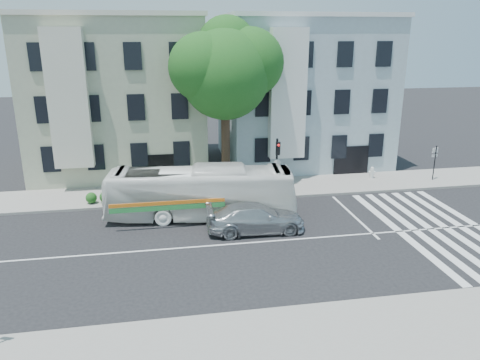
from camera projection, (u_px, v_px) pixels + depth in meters
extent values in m
plane|color=black|center=(251.00, 243.00, 23.34)|extent=(120.00, 120.00, 0.00)
cube|color=gray|center=(227.00, 190.00, 30.82)|extent=(80.00, 4.00, 0.15)
cube|color=gray|center=(297.00, 341.00, 15.81)|extent=(80.00, 4.00, 0.15)
cube|color=#9EA288|center=(119.00, 96.00, 34.59)|extent=(12.00, 10.00, 11.00)
cube|color=#A4B9C3|center=(301.00, 92.00, 36.90)|extent=(12.00, 10.00, 11.00)
cylinder|color=#2D2116|center=(226.00, 151.00, 30.52)|extent=(0.56, 0.56, 5.20)
sphere|color=#184415|center=(225.00, 75.00, 29.03)|extent=(5.60, 5.60, 5.60)
sphere|color=#184415|center=(249.00, 62.00, 29.46)|extent=(4.40, 4.40, 4.40)
sphere|color=#184415|center=(203.00, 67.00, 28.37)|extent=(4.20, 4.20, 4.20)
sphere|color=#184415|center=(227.00, 46.00, 29.69)|extent=(3.80, 3.80, 3.80)
sphere|color=#184415|center=(214.00, 90.00, 29.80)|extent=(3.40, 3.40, 3.40)
imported|color=white|center=(201.00, 193.00, 26.13)|extent=(3.66, 10.77, 2.94)
imported|color=#B9BCC1|center=(256.00, 218.00, 24.48)|extent=(2.21, 5.20, 1.50)
cylinder|color=black|center=(277.00, 169.00, 28.89)|extent=(0.13, 0.13, 3.88)
cube|color=black|center=(278.00, 148.00, 28.23)|extent=(0.32, 0.29, 0.78)
sphere|color=red|center=(279.00, 145.00, 28.04)|extent=(0.15, 0.15, 0.15)
cylinder|color=white|center=(277.00, 163.00, 28.61)|extent=(0.38, 0.20, 0.41)
cylinder|color=silver|center=(372.00, 173.00, 33.07)|extent=(0.27, 0.27, 0.67)
sphere|color=silver|center=(372.00, 168.00, 32.96)|extent=(0.25, 0.25, 0.25)
cylinder|color=silver|center=(372.00, 172.00, 33.04)|extent=(0.47, 0.26, 0.16)
cylinder|color=black|center=(435.00, 163.00, 32.40)|extent=(0.07, 0.07, 2.45)
cube|color=white|center=(435.00, 150.00, 32.23)|extent=(0.44, 0.11, 0.34)
cube|color=white|center=(435.00, 156.00, 32.34)|extent=(0.44, 0.11, 0.18)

